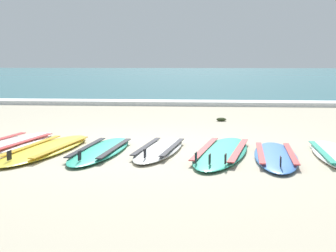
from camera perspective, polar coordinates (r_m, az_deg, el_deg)
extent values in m
plane|color=#B7AD93|center=(6.85, -2.97, -2.56)|extent=(80.00, 80.00, 0.00)
cube|color=teal|center=(43.08, 3.78, 5.94)|extent=(80.00, 60.00, 0.10)
cube|color=white|center=(13.56, 1.01, 2.66)|extent=(80.00, 0.84, 0.11)
ellipsoid|color=white|center=(7.27, -17.96, -2.06)|extent=(0.98, 2.55, 0.07)
cube|color=#D13838|center=(7.15, -16.44, -1.83)|extent=(0.34, 1.74, 0.01)
ellipsoid|color=yellow|center=(6.80, -13.70, -2.55)|extent=(0.89, 2.47, 0.07)
cube|color=gold|center=(6.89, -15.34, -2.13)|extent=(0.29, 1.69, 0.01)
cube|color=gold|center=(6.70, -12.03, -2.29)|extent=(0.29, 1.69, 0.01)
cube|color=black|center=(5.96, -17.64, -3.20)|extent=(0.02, 0.09, 0.11)
ellipsoid|color=#2DB793|center=(6.55, -7.67, -2.77)|extent=(0.68, 2.15, 0.07)
cube|color=black|center=(6.60, -9.26, -2.37)|extent=(0.18, 1.48, 0.01)
cube|color=black|center=(6.49, -6.06, -2.48)|extent=(0.18, 1.48, 0.01)
cube|color=black|center=(5.76, -10.04, -3.32)|extent=(0.02, 0.09, 0.11)
ellipsoid|color=white|center=(6.57, -0.98, -2.68)|extent=(0.71, 2.00, 0.07)
cube|color=black|center=(6.60, -2.47, -2.28)|extent=(0.23, 1.37, 0.01)
cube|color=black|center=(6.52, 0.52, -2.39)|extent=(0.23, 1.37, 0.01)
cube|color=black|center=(5.82, -2.64, -3.10)|extent=(0.02, 0.09, 0.11)
ellipsoid|color=#2DB793|center=(6.42, 6.13, -2.96)|extent=(0.97, 2.46, 0.07)
cube|color=#D13838|center=(6.45, 4.24, -2.52)|extent=(0.35, 1.67, 0.01)
cube|color=#D13838|center=(6.39, 8.06, -2.67)|extent=(0.35, 1.67, 0.01)
cube|color=black|center=(5.50, 4.77, -3.76)|extent=(0.03, 0.09, 0.11)
cube|color=black|center=(5.58, 3.20, -3.57)|extent=(0.03, 0.09, 0.11)
cube|color=black|center=(5.53, 6.56, -3.71)|extent=(0.03, 0.09, 0.11)
ellipsoid|color=#3875CC|center=(6.27, 12.14, -3.35)|extent=(0.63, 2.06, 0.07)
cube|color=#D13838|center=(6.25, 10.48, -2.95)|extent=(0.15, 1.42, 0.01)
cube|color=#D13838|center=(6.27, 13.82, -3.00)|extent=(0.15, 1.42, 0.01)
cube|color=black|center=(5.47, 12.70, -3.97)|extent=(0.02, 0.09, 0.11)
cube|color=teal|center=(6.50, 17.09, -2.75)|extent=(0.12, 1.53, 0.01)
ellipsoid|color=#2D381E|center=(9.96, 6.09, 0.75)|extent=(0.20, 0.16, 0.07)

